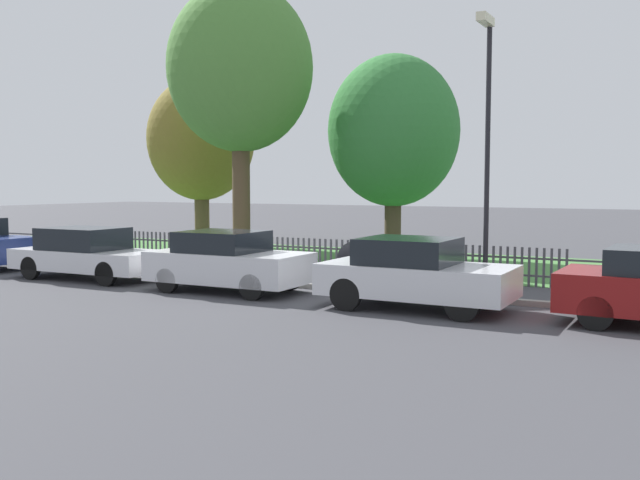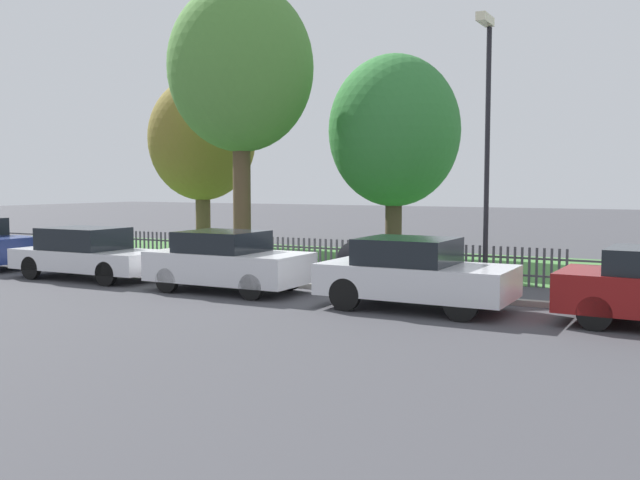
% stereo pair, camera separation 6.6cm
% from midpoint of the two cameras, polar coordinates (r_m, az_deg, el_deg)
% --- Properties ---
extents(ground_plane, '(120.00, 120.00, 0.00)m').
position_cam_midpoint_polar(ground_plane, '(17.84, -5.23, -3.60)').
color(ground_plane, '#424247').
extents(kerb_stone, '(37.39, 0.20, 0.12)m').
position_cam_midpoint_polar(kerb_stone, '(17.91, -5.06, -3.37)').
color(kerb_stone, gray).
rests_on(kerb_stone, ground).
extents(grass_strip, '(37.39, 7.35, 0.01)m').
position_cam_midpoint_polar(grass_strip, '(23.55, 3.55, -1.59)').
color(grass_strip, '#477F3D').
rests_on(grass_strip, ground).
extents(park_fence, '(37.39, 0.05, 0.97)m').
position_cam_midpoint_polar(park_fence, '(20.25, -0.74, -1.23)').
color(park_fence, '#4C4C51').
rests_on(park_fence, ground).
extents(parked_car_black_saloon, '(4.27, 1.78, 1.36)m').
position_cam_midpoint_polar(parked_car_black_saloon, '(19.77, -18.16, -1.01)').
color(parked_car_black_saloon, silver).
rests_on(parked_car_black_saloon, ground).
extents(parked_car_navy_estate, '(3.75, 1.83, 1.41)m').
position_cam_midpoint_polar(parked_car_navy_estate, '(16.75, -7.51, -1.70)').
color(parked_car_navy_estate, silver).
rests_on(parked_car_navy_estate, ground).
extents(parked_car_red_compact, '(3.80, 1.83, 1.43)m').
position_cam_midpoint_polar(parked_car_red_compact, '(14.42, 7.47, -2.64)').
color(parked_car_red_compact, silver).
rests_on(parked_car_red_compact, ground).
extents(covered_motorcycle, '(1.91, 0.77, 1.18)m').
position_cam_midpoint_polar(covered_motorcycle, '(17.49, 4.00, -1.42)').
color(covered_motorcycle, black).
rests_on(covered_motorcycle, ground).
extents(tree_nearest_kerb, '(4.27, 4.27, 6.76)m').
position_cam_midpoint_polar(tree_nearest_kerb, '(29.10, -9.56, 7.93)').
color(tree_nearest_kerb, brown).
rests_on(tree_nearest_kerb, ground).
extents(tree_behind_motorcycle, '(4.68, 4.68, 8.92)m').
position_cam_midpoint_polar(tree_behind_motorcycle, '(23.59, -6.49, 13.43)').
color(tree_behind_motorcycle, brown).
rests_on(tree_behind_motorcycle, ground).
extents(tree_mid_park, '(4.44, 4.44, 6.85)m').
position_cam_midpoint_polar(tree_mid_park, '(24.41, 5.83, 8.63)').
color(tree_mid_park, '#473828').
rests_on(tree_mid_park, ground).
extents(street_lamp, '(0.20, 0.79, 6.04)m').
position_cam_midpoint_polar(street_lamp, '(15.90, 13.08, 8.92)').
color(street_lamp, black).
rests_on(street_lamp, ground).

